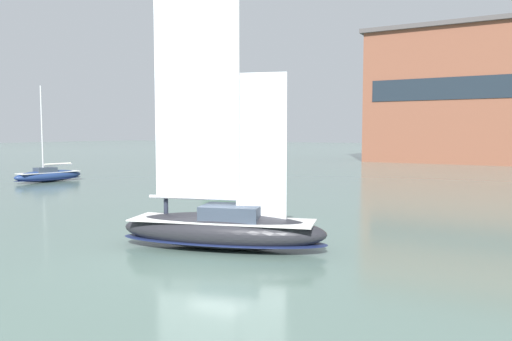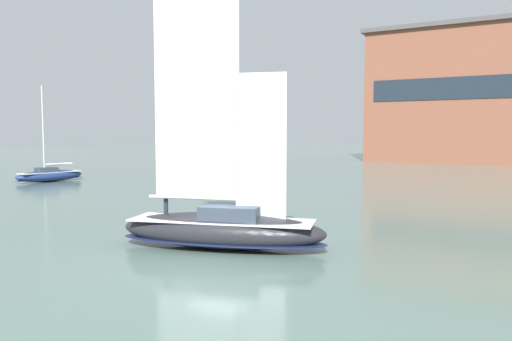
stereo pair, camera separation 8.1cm
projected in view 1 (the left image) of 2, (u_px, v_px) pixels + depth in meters
ground_plane at (222, 248)px, 21.87m from camera, size 400.00×400.00×0.00m
waterfront_building at (476, 95)px, 80.72m from camera, size 34.68×14.51×22.00m
tree_shore_center at (220, 99)px, 98.97m from camera, size 7.98×7.98×16.42m
sailboat_main at (222, 225)px, 21.79m from camera, size 9.62×5.12×12.73m
sailboat_moored_mid_channel at (210, 163)px, 70.26m from camera, size 6.28×5.36×8.94m
sailboat_moored_far_slip at (49, 175)px, 50.80m from camera, size 3.27×7.27×9.67m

